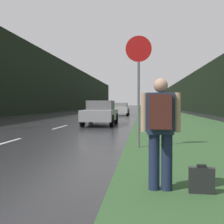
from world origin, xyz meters
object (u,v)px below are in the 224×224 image
object	(u,v)px
car_passing_far	(120,109)
car_oncoming	(107,107)
stop_sign	(139,78)
car_passing_near	(101,113)
suitcase	(202,181)
hitchhiker_with_backpack	(161,127)

from	to	relation	value
car_passing_far	car_oncoming	world-z (taller)	car_oncoming
car_passing_far	stop_sign	bearing A→B (deg)	95.27
car_passing_near	car_passing_far	distance (m)	15.98
car_passing_near	car_passing_far	xyz separation A→B (m)	(0.00, 15.98, -0.03)
stop_sign	suitcase	xyz separation A→B (m)	(0.92, -4.50, -1.78)
car_oncoming	car_passing_far	bearing A→B (deg)	-79.53
stop_sign	car_passing_near	bearing A→B (deg)	104.06
stop_sign	car_passing_far	xyz separation A→B (m)	(-2.34, 25.30, -1.28)
suitcase	car_oncoming	xyz separation A→B (m)	(-7.15, 50.87, 0.51)
stop_sign	hitchhiker_with_backpack	xyz separation A→B (m)	(0.36, -4.43, -1.05)
suitcase	car_oncoming	bearing A→B (deg)	101.99
car_passing_near	suitcase	bearing A→B (deg)	103.26
hitchhiker_with_backpack	car_oncoming	size ratio (longest dim) A/B	0.40
suitcase	car_passing_far	world-z (taller)	car_passing_far
hitchhiker_with_backpack	stop_sign	bearing A→B (deg)	98.67
stop_sign	car_oncoming	xyz separation A→B (m)	(-6.23, 46.37, -1.27)
hitchhiker_with_backpack	car_passing_near	size ratio (longest dim) A/B	0.36
car_oncoming	hitchhiker_with_backpack	bearing A→B (deg)	-82.61
stop_sign	suitcase	size ratio (longest dim) A/B	7.65
suitcase	hitchhiker_with_backpack	bearing A→B (deg)	176.97
hitchhiker_with_backpack	suitcase	xyz separation A→B (m)	(0.56, -0.07, -0.74)
hitchhiker_with_backpack	car_passing_far	size ratio (longest dim) A/B	0.37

